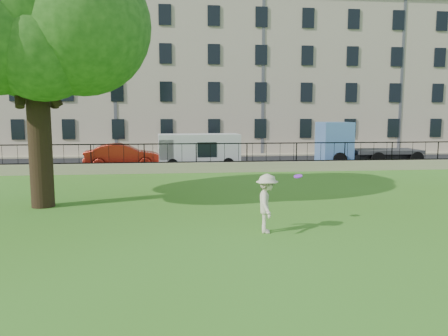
{
  "coord_description": "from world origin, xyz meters",
  "views": [
    {
      "loc": [
        -1.08,
        -13.41,
        3.46
      ],
      "look_at": [
        0.72,
        3.5,
        1.32
      ],
      "focal_mm": 35.0,
      "sensor_mm": 36.0,
      "label": 1
    }
  ],
  "objects": [
    {
      "name": "street",
      "position": [
        0.0,
        16.7,
        0.01
      ],
      "size": [
        60.0,
        9.0,
        0.01
      ],
      "primitive_type": "cube",
      "color": "black",
      "rests_on": "ground"
    },
    {
      "name": "white_van",
      "position": [
        0.28,
        14.4,
        1.07
      ],
      "size": [
        5.22,
        2.29,
        2.14
      ],
      "primitive_type": "cube",
      "rotation": [
        0.0,
        0.0,
        0.06
      ],
      "color": "silver",
      "rests_on": "street"
    },
    {
      "name": "red_sedan",
      "position": [
        -4.5,
        14.4,
        0.78
      ],
      "size": [
        4.87,
        2.12,
        1.56
      ],
      "primitive_type": "imported",
      "rotation": [
        0.0,
        0.0,
        1.67
      ],
      "color": "#A42214",
      "rests_on": "street"
    },
    {
      "name": "man",
      "position": [
        1.47,
        -1.2,
        0.86
      ],
      "size": [
        0.79,
        1.19,
        1.72
      ],
      "primitive_type": "imported",
      "rotation": [
        0.0,
        0.0,
        1.42
      ],
      "color": "beige",
      "rests_on": "ground"
    },
    {
      "name": "blue_truck",
      "position": [
        12.0,
        15.4,
        1.43
      ],
      "size": [
        6.86,
        2.5,
        2.87
      ],
      "primitive_type": "cube",
      "rotation": [
        0.0,
        0.0,
        -0.01
      ],
      "color": "#517CBE",
      "rests_on": "street"
    },
    {
      "name": "sidewalk",
      "position": [
        0.0,
        21.9,
        0.06
      ],
      "size": [
        60.0,
        1.4,
        0.12
      ],
      "primitive_type": "cube",
      "color": "#9C8F71",
      "rests_on": "ground"
    },
    {
      "name": "tree",
      "position": [
        -6.22,
        3.25,
        7.0
      ],
      "size": [
        8.33,
        6.53,
        10.47
      ],
      "color": "black",
      "rests_on": "ground"
    },
    {
      "name": "frisbee",
      "position": [
        2.65,
        -0.26,
        1.51
      ],
      "size": [
        0.31,
        0.32,
        0.12
      ],
      "primitive_type": "cylinder",
      "rotation": [
        0.21,
        -0.14,
        -0.19
      ],
      "color": "#9328E3"
    },
    {
      "name": "iron_railing",
      "position": [
        0.0,
        12.0,
        1.15
      ],
      "size": [
        50.0,
        0.05,
        1.13
      ],
      "color": "black",
      "rests_on": "retaining_wall"
    },
    {
      "name": "building_row",
      "position": [
        0.0,
        27.57,
        6.92
      ],
      "size": [
        56.4,
        10.4,
        13.8
      ],
      "color": "#B6A790",
      "rests_on": "ground"
    },
    {
      "name": "retaining_wall",
      "position": [
        0.0,
        12.0,
        0.3
      ],
      "size": [
        50.0,
        0.4,
        0.6
      ],
      "primitive_type": "cube",
      "color": "#9C8F71",
      "rests_on": "ground"
    },
    {
      "name": "ground",
      "position": [
        0.0,
        0.0,
        0.0
      ],
      "size": [
        120.0,
        120.0,
        0.0
      ],
      "primitive_type": "plane",
      "color": "#3E731B",
      "rests_on": "ground"
    }
  ]
}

